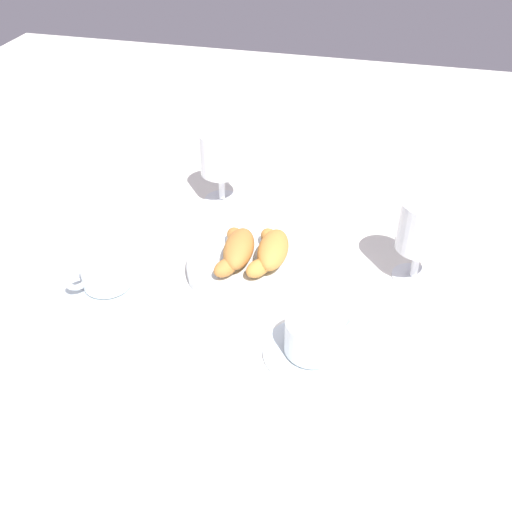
{
  "coord_description": "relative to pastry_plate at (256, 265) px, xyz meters",
  "views": [
    {
      "loc": [
        -0.71,
        -0.17,
        0.6
      ],
      "look_at": [
        0.02,
        0.01,
        0.03
      ],
      "focal_mm": 40.92,
      "sensor_mm": 36.0,
      "label": 1
    }
  ],
  "objects": [
    {
      "name": "folded_napkin",
      "position": [
        0.1,
        0.2,
        -0.01
      ],
      "size": [
        0.12,
        0.12,
        0.01
      ],
      "primitive_type": "cube",
      "rotation": [
        0.0,
        0.0,
        -0.07
      ],
      "color": "silver",
      "rests_on": "ground_plane"
    },
    {
      "name": "coffee_cup_far",
      "position": [
        -0.16,
        -0.12,
        0.01
      ],
      "size": [
        0.14,
        0.14,
        0.06
      ],
      "color": "silver",
      "rests_on": "ground_plane"
    },
    {
      "name": "juice_glass_left",
      "position": [
        0.05,
        -0.25,
        0.08
      ],
      "size": [
        0.08,
        0.08,
        0.14
      ],
      "color": "white",
      "rests_on": "ground_plane"
    },
    {
      "name": "coffee_cup_near",
      "position": [
        -0.1,
        0.22,
        0.01
      ],
      "size": [
        0.14,
        0.14,
        0.06
      ],
      "color": "silver",
      "rests_on": "ground_plane"
    },
    {
      "name": "juice_glass_right",
      "position": [
        0.2,
        0.12,
        0.08
      ],
      "size": [
        0.08,
        0.08,
        0.14
      ],
      "color": "white",
      "rests_on": "ground_plane"
    },
    {
      "name": "croissant_large",
      "position": [
        0.01,
        -0.02,
        0.03
      ],
      "size": [
        0.14,
        0.06,
        0.04
      ],
      "color": "#CC893D",
      "rests_on": "pastry_plate"
    },
    {
      "name": "pastry_plate",
      "position": [
        0.0,
        0.0,
        0.0
      ],
      "size": [
        0.23,
        0.23,
        0.02
      ],
      "color": "silver",
      "rests_on": "ground_plane"
    },
    {
      "name": "croissant_small",
      "position": [
        -0.01,
        0.03,
        0.03
      ],
      "size": [
        0.14,
        0.07,
        0.04
      ],
      "color": "#BC7A38",
      "rests_on": "pastry_plate"
    },
    {
      "name": "ground_plane",
      "position": [
        -0.02,
        -0.01,
        -0.01
      ],
      "size": [
        2.2,
        2.2,
        0.0
      ],
      "primitive_type": "plane",
      "color": "silver"
    }
  ]
}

